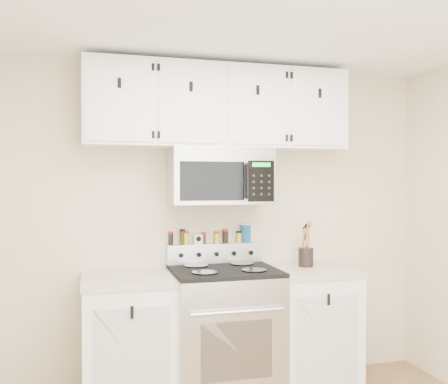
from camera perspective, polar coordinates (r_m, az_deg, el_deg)
name	(u,v)px	position (r m, az deg, el deg)	size (l,w,h in m)	color
back_wall	(214,224)	(3.96, -1.16, -3.70)	(3.50, 0.01, 2.50)	#BBAC8C
range	(224,331)	(3.80, 0.03, -15.65)	(0.76, 0.65, 1.10)	#B7B7BA
base_cabinet_left	(129,342)	(3.71, -10.85, -16.45)	(0.64, 0.62, 0.92)	white
base_cabinet_right	(310,327)	(4.05, 9.75, -14.96)	(0.64, 0.62, 0.92)	white
microwave	(220,176)	(3.76, -0.46, 1.85)	(0.76, 0.44, 0.42)	#9E9EA3
upper_cabinets	(219,107)	(3.83, -0.57, 9.66)	(2.00, 0.35, 0.62)	white
utensil_crock	(306,256)	(4.00, 9.34, -7.19)	(0.12, 0.12, 0.34)	black
kitchen_timer	(198,239)	(3.90, -3.01, -5.41)	(0.07, 0.05, 0.08)	white
salt_canister	(246,233)	(4.00, 2.48, -4.70)	(0.08, 0.08, 0.15)	#134E83
spice_jar_0	(171,238)	(3.86, -6.11, -5.27)	(0.04, 0.04, 0.10)	black
spice_jar_1	(182,237)	(3.88, -4.77, -5.12)	(0.04, 0.04, 0.12)	#38280D
spice_jar_2	(186,238)	(3.88, -4.37, -5.23)	(0.04, 0.04, 0.10)	yellow
spice_jar_3	(204,238)	(3.91, -2.35, -5.27)	(0.04, 0.04, 0.09)	#3E1F0F
spice_jar_4	(217,237)	(3.94, -0.83, -5.21)	(0.04, 0.04, 0.10)	gold
spice_jar_5	(225,236)	(3.95, 0.16, -5.07)	(0.05, 0.05, 0.11)	black
spice_jar_6	(239,237)	(3.98, 1.72, -5.14)	(0.04, 0.04, 0.09)	gold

